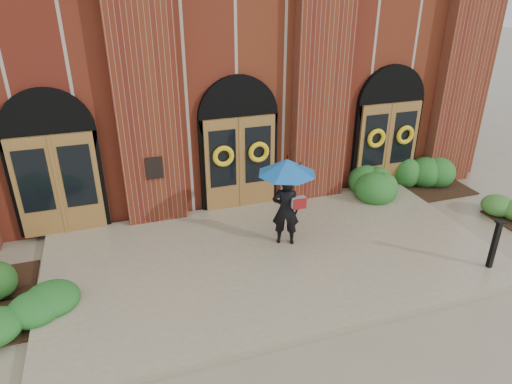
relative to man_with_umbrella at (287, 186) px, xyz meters
name	(u,v)px	position (x,y,z in m)	size (l,w,h in m)	color
ground	(275,263)	(-0.45, -0.54, -1.63)	(90.00, 90.00, 0.00)	gray
landing	(273,257)	(-0.45, -0.39, -1.56)	(10.00, 5.30, 0.15)	#9B9170
church_building	(191,49)	(-0.45, 8.25, 1.87)	(16.20, 12.53, 7.00)	#602814
man_with_umbrella	(287,186)	(0.00, 0.00, 0.00)	(1.73, 1.73, 2.12)	black
metal_post	(495,243)	(3.85, -2.35, -0.89)	(0.16, 0.16, 1.13)	black
hedge_wall_right	(413,179)	(4.75, 1.66, -1.21)	(3.33, 1.33, 0.85)	#235D21
hedge_front_left	(27,307)	(-5.55, -0.77, -1.39)	(1.38, 1.19, 0.49)	#1E5A1F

